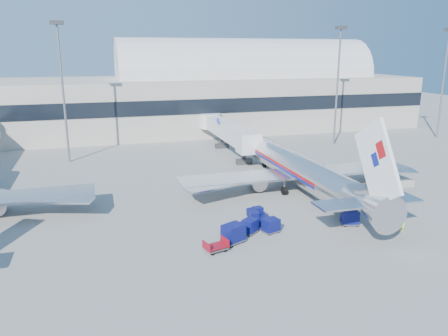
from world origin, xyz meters
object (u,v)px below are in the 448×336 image
object	(u,v)px
mast_far_east	(445,67)
tug_lead	(258,219)
barrier_mid	(384,186)
airliner_main	(300,169)
barrier_far	(404,184)
mast_west	(61,72)
barrier_near	(362,188)
jetbridge_near	(225,130)
tug_right	(370,205)
mast_east	(338,69)
ramp_worker	(402,223)
cart_train_c	(233,233)
tug_left	(256,213)
cart_open_red	(216,247)
cart_solo_near	(350,217)
cart_solo_far	(371,203)
cart_train_b	(250,226)
cart_train_a	(271,225)

from	to	relation	value
mast_far_east	tug_lead	world-z (taller)	mast_far_east
mast_far_east	barrier_mid	size ratio (longest dim) A/B	7.53
airliner_main	barrier_far	world-z (taller)	airliner_main
mast_west	barrier_near	distance (m)	49.33
jetbridge_near	tug_right	size ratio (longest dim) A/B	11.30
mast_east	ramp_worker	size ratio (longest dim) A/B	13.14
jetbridge_near	cart_train_c	xyz separation A→B (m)	(-10.98, -39.40, -2.94)
tug_lead	cart_train_c	size ratio (longest dim) A/B	0.96
tug_left	tug_right	bearing A→B (deg)	-102.79
tug_right	cart_open_red	xyz separation A→B (m)	(-19.95, -5.21, -0.28)
airliner_main	barrier_near	bearing A→B (deg)	-17.39
jetbridge_near	mast_far_east	bearing A→B (deg)	-0.98
mast_west	barrier_mid	world-z (taller)	mast_west
cart_solo_near	ramp_worker	xyz separation A→B (m)	(4.30, -2.92, 0.01)
mast_west	cart_solo_far	bearing A→B (deg)	-45.12
cart_solo_far	airliner_main	bearing A→B (deg)	148.15
cart_solo_far	barrier_far	bearing A→B (deg)	65.77
cart_train_c	cart_solo_near	xyz separation A→B (m)	(13.27, 0.75, -0.13)
cart_train_c	mast_far_east	bearing A→B (deg)	8.62
mast_far_east	cart_train_b	bearing A→B (deg)	-146.67
barrier_near	barrier_mid	world-z (taller)	same
barrier_near	cart_train_c	world-z (taller)	cart_train_c
barrier_far	cart_open_red	size ratio (longest dim) A/B	1.24
cart_train_c	cart_open_red	world-z (taller)	cart_train_c
airliner_main	mast_east	size ratio (longest dim) A/B	1.65
barrier_mid	cart_solo_near	world-z (taller)	cart_solo_near
barrier_near	cart_solo_far	distance (m)	7.58
cart_train_a	airliner_main	bearing A→B (deg)	35.31
tug_left	cart_train_c	xyz separation A→B (m)	(-4.29, -5.25, 0.30)
mast_east	barrier_near	distance (m)	33.67
cart_train_b	cart_open_red	world-z (taller)	cart_train_b
mast_west	cart_train_c	world-z (taller)	mast_west
cart_train_b	ramp_worker	xyz separation A→B (m)	(15.26, -3.88, 0.08)
tug_left	cart_train_a	size ratio (longest dim) A/B	1.23
tug_left	mast_west	bearing A→B (deg)	25.23
mast_west	ramp_worker	distance (m)	54.99
tug_right	cart_train_a	bearing A→B (deg)	-160.54
mast_east	cart_train_b	xyz separation A→B (m)	(-31.07, -36.88, -14.01)
tug_lead	airliner_main	bearing A→B (deg)	54.10
mast_east	barrier_mid	world-z (taller)	mast_east
cart_train_a	cart_solo_near	xyz separation A→B (m)	(8.84, -0.51, 0.07)
barrier_far	tug_lead	world-z (taller)	tug_lead
airliner_main	mast_far_east	distance (m)	53.06
barrier_near	tug_right	bearing A→B (deg)	-117.78
barrier_mid	tug_lead	world-z (taller)	tug_lead
airliner_main	barrier_mid	xyz separation A→B (m)	(11.30, -2.51, -2.48)
mast_far_east	ramp_worker	world-z (taller)	mast_far_east
mast_far_east	cart_solo_near	distance (m)	60.51
cart_solo_near	cart_train_b	bearing A→B (deg)	-171.58
mast_east	barrier_near	world-z (taller)	mast_east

